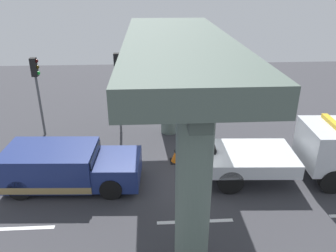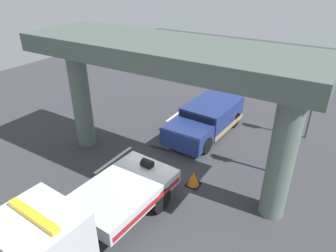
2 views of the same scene
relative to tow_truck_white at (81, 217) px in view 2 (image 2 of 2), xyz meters
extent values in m
cube|color=#38383D|center=(-4.29, 0.04, -1.25)|extent=(60.00, 40.00, 0.10)
cube|color=silver|center=(-10.29, -2.51, -1.20)|extent=(2.60, 0.16, 0.01)
cube|color=silver|center=(-4.29, -2.51, -1.20)|extent=(2.60, 0.16, 0.01)
cube|color=silver|center=(-1.93, 0.10, -0.28)|extent=(3.96, 2.60, 0.55)
cube|color=silver|center=(1.40, -0.07, 0.27)|extent=(2.16, 2.41, 1.65)
cube|color=black|center=(2.01, -0.11, 0.64)|extent=(0.17, 2.21, 0.66)
cube|color=maroon|center=(-1.86, 1.30, -0.36)|extent=(3.64, 0.21, 0.20)
cylinder|color=black|center=(-4.11, 0.21, 0.46)|extent=(1.42, 0.25, 1.07)
cylinder|color=black|center=(-3.31, 0.17, 0.12)|extent=(0.38, 0.47, 0.36)
cube|color=yellow|center=(1.40, -0.07, 1.18)|extent=(0.34, 1.93, 0.16)
cylinder|color=black|center=(1.14, -1.10, -0.70)|extent=(1.02, 0.37, 1.00)
cylinder|color=black|center=(-2.64, 1.18, -0.70)|extent=(1.02, 0.37, 1.00)
cylinder|color=black|center=(-2.75, -0.90, -0.70)|extent=(1.02, 0.37, 1.00)
cube|color=navy|center=(-9.62, 0.07, -0.30)|extent=(3.57, 2.38, 1.35)
cube|color=navy|center=(-7.04, -0.06, -0.50)|extent=(1.84, 2.20, 0.95)
cube|color=black|center=(-7.88, -0.02, 0.00)|extent=(0.16, 1.94, 0.59)
cube|color=#9E8451|center=(-9.62, 0.07, -0.79)|extent=(3.59, 2.39, 0.28)
cylinder|color=black|center=(-7.14, 0.90, -0.78)|extent=(0.85, 0.32, 0.84)
cylinder|color=black|center=(-7.24, -1.01, -0.78)|extent=(0.85, 0.32, 0.84)
cylinder|color=black|center=(-10.52, 1.08, -0.78)|extent=(0.85, 0.32, 0.84)
cylinder|color=black|center=(-10.62, -0.84, -0.78)|extent=(0.85, 0.32, 0.84)
cylinder|color=#596B60|center=(-4.71, 4.74, 1.32)|extent=(0.89, 0.89, 5.04)
cylinder|color=#596B60|center=(-4.71, -4.67, 1.32)|extent=(0.89, 0.89, 5.04)
cube|color=#4B5B52|center=(-4.71, 0.04, 4.19)|extent=(3.60, 11.41, 0.70)
cube|color=#3E4A43|center=(-4.71, 0.04, 3.66)|extent=(0.50, 11.01, 0.36)
cylinder|color=#515456|center=(-11.29, 4.81, 0.37)|extent=(0.12, 0.12, 3.15)
cube|color=black|center=(-11.29, 4.81, 2.40)|extent=(0.28, 0.32, 0.90)
sphere|color=#360605|center=(-11.13, 4.81, 2.70)|extent=(0.18, 0.18, 0.18)
sphere|color=#3A2D06|center=(-11.13, 4.81, 2.40)|extent=(0.18, 0.18, 0.18)
sphere|color=green|center=(-11.13, 4.81, 2.10)|extent=(0.18, 0.18, 0.18)
cylinder|color=#515456|center=(-7.29, 4.81, 0.46)|extent=(0.12, 0.12, 3.32)
cube|color=black|center=(-7.29, 4.81, 2.57)|extent=(0.28, 0.32, 0.90)
sphere|color=red|center=(-7.13, 4.81, 2.87)|extent=(0.18, 0.18, 0.18)
sphere|color=#3A2D06|center=(-7.13, 4.81, 2.57)|extent=(0.18, 0.18, 0.18)
sphere|color=black|center=(-7.13, 4.81, 2.27)|extent=(0.18, 0.18, 0.18)
cone|color=orange|center=(-4.59, 1.57, -0.87)|extent=(0.50, 0.50, 0.66)
cube|color=black|center=(-4.59, 1.57, -1.19)|extent=(0.56, 0.56, 0.03)
camera|label=1|loc=(-5.74, -11.47, 6.40)|focal=35.75mm
camera|label=2|loc=(4.53, 6.00, 6.91)|focal=32.47mm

